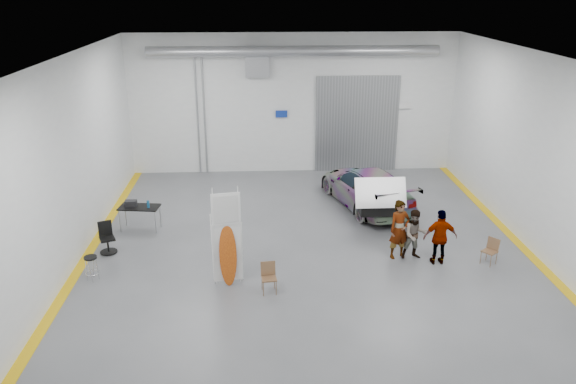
{
  "coord_description": "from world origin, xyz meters",
  "views": [
    {
      "loc": [
        -1.46,
        -15.86,
        7.94
      ],
      "look_at": [
        -0.56,
        1.27,
        1.5
      ],
      "focal_mm": 35.0,
      "sensor_mm": 36.0,
      "label": 1
    }
  ],
  "objects_px": {
    "person_a": "(399,229)",
    "folding_chair_near": "(269,284)",
    "sedan_car": "(366,187)",
    "person_c": "(440,237)",
    "office_chair": "(108,239)",
    "shop_stool": "(92,269)",
    "folding_chair_far": "(489,256)",
    "surfboard_display": "(226,246)",
    "work_table": "(137,207)",
    "person_b": "(415,235)"
  },
  "relations": [
    {
      "from": "surfboard_display",
      "to": "work_table",
      "type": "height_order",
      "value": "surfboard_display"
    },
    {
      "from": "person_a",
      "to": "folding_chair_near",
      "type": "xyz_separation_m",
      "value": [
        -3.99,
        -1.88,
        -0.66
      ]
    },
    {
      "from": "office_chair",
      "to": "person_a",
      "type": "bearing_deg",
      "value": -28.87
    },
    {
      "from": "person_c",
      "to": "shop_stool",
      "type": "relative_size",
      "value": 2.32
    },
    {
      "from": "surfboard_display",
      "to": "folding_chair_far",
      "type": "relative_size",
      "value": 3.6
    },
    {
      "from": "sedan_car",
      "to": "person_a",
      "type": "bearing_deg",
      "value": 77.07
    },
    {
      "from": "person_b",
      "to": "office_chair",
      "type": "relative_size",
      "value": 1.61
    },
    {
      "from": "sedan_car",
      "to": "person_a",
      "type": "height_order",
      "value": "person_a"
    },
    {
      "from": "shop_stool",
      "to": "folding_chair_near",
      "type": "bearing_deg",
      "value": -10.48
    },
    {
      "from": "person_a",
      "to": "folding_chair_near",
      "type": "bearing_deg",
      "value": -171.7
    },
    {
      "from": "person_a",
      "to": "person_c",
      "type": "xyz_separation_m",
      "value": [
        1.11,
        -0.46,
        -0.07
      ]
    },
    {
      "from": "sedan_car",
      "to": "person_c",
      "type": "xyz_separation_m",
      "value": [
        1.32,
        -4.74,
        0.13
      ]
    },
    {
      "from": "sedan_car",
      "to": "shop_stool",
      "type": "height_order",
      "value": "sedan_car"
    },
    {
      "from": "work_table",
      "to": "office_chair",
      "type": "height_order",
      "value": "work_table"
    },
    {
      "from": "folding_chair_near",
      "to": "shop_stool",
      "type": "relative_size",
      "value": 1.14
    },
    {
      "from": "person_b",
      "to": "work_table",
      "type": "distance_m",
      "value": 9.18
    },
    {
      "from": "surfboard_display",
      "to": "folding_chair_near",
      "type": "xyz_separation_m",
      "value": [
        1.15,
        -0.5,
        -0.9
      ]
    },
    {
      "from": "folding_chair_near",
      "to": "folding_chair_far",
      "type": "xyz_separation_m",
      "value": [
        6.6,
        1.3,
        -0.01
      ]
    },
    {
      "from": "person_a",
      "to": "surfboard_display",
      "type": "distance_m",
      "value": 5.33
    },
    {
      "from": "person_a",
      "to": "person_c",
      "type": "distance_m",
      "value": 1.21
    },
    {
      "from": "person_b",
      "to": "work_table",
      "type": "height_order",
      "value": "person_b"
    },
    {
      "from": "person_b",
      "to": "shop_stool",
      "type": "bearing_deg",
      "value": -177.09
    },
    {
      "from": "person_b",
      "to": "sedan_car",
      "type": "bearing_deg",
      "value": 96.39
    },
    {
      "from": "work_table",
      "to": "folding_chair_far",
      "type": "bearing_deg",
      "value": -15.69
    },
    {
      "from": "folding_chair_near",
      "to": "folding_chair_far",
      "type": "distance_m",
      "value": 6.72
    },
    {
      "from": "folding_chair_near",
      "to": "office_chair",
      "type": "xyz_separation_m",
      "value": [
        -4.95,
        2.7,
        0.17
      ]
    },
    {
      "from": "surfboard_display",
      "to": "shop_stool",
      "type": "bearing_deg",
      "value": 164.13
    },
    {
      "from": "person_a",
      "to": "work_table",
      "type": "bearing_deg",
      "value": 146.39
    },
    {
      "from": "person_a",
      "to": "shop_stool",
      "type": "relative_size",
      "value": 2.5
    },
    {
      "from": "person_a",
      "to": "folding_chair_far",
      "type": "relative_size",
      "value": 2.31
    },
    {
      "from": "surfboard_display",
      "to": "person_a",
      "type": "bearing_deg",
      "value": 5.43
    },
    {
      "from": "person_c",
      "to": "shop_stool",
      "type": "distance_m",
      "value": 10.1
    },
    {
      "from": "surfboard_display",
      "to": "folding_chair_far",
      "type": "distance_m",
      "value": 7.84
    },
    {
      "from": "sedan_car",
      "to": "person_c",
      "type": "distance_m",
      "value": 4.92
    },
    {
      "from": "office_chair",
      "to": "sedan_car",
      "type": "bearing_deg",
      "value": -2.0
    },
    {
      "from": "person_a",
      "to": "person_b",
      "type": "xyz_separation_m",
      "value": [
        0.46,
        -0.09,
        -0.14
      ]
    },
    {
      "from": "sedan_car",
      "to": "folding_chair_near",
      "type": "distance_m",
      "value": 7.24
    },
    {
      "from": "person_a",
      "to": "shop_stool",
      "type": "xyz_separation_m",
      "value": [
        -8.96,
        -0.96,
        -0.56
      ]
    },
    {
      "from": "folding_chair_far",
      "to": "sedan_car",
      "type": "bearing_deg",
      "value": 171.8
    },
    {
      "from": "office_chair",
      "to": "person_c",
      "type": "bearing_deg",
      "value": -30.87
    },
    {
      "from": "work_table",
      "to": "office_chair",
      "type": "bearing_deg",
      "value": -109.7
    },
    {
      "from": "folding_chair_near",
      "to": "shop_stool",
      "type": "height_order",
      "value": "folding_chair_near"
    },
    {
      "from": "folding_chair_far",
      "to": "office_chair",
      "type": "bearing_deg",
      "value": -135.18
    },
    {
      "from": "person_c",
      "to": "surfboard_display",
      "type": "xyz_separation_m",
      "value": [
        -6.26,
        -0.92,
        0.31
      ]
    },
    {
      "from": "person_a",
      "to": "folding_chair_near",
      "type": "height_order",
      "value": "person_a"
    },
    {
      "from": "surfboard_display",
      "to": "work_table",
      "type": "bearing_deg",
      "value": 119.93
    },
    {
      "from": "folding_chair_near",
      "to": "office_chair",
      "type": "relative_size",
      "value": 0.86
    },
    {
      "from": "person_a",
      "to": "folding_chair_far",
      "type": "xyz_separation_m",
      "value": [
        2.61,
        -0.58,
        -0.68
      ]
    },
    {
      "from": "person_b",
      "to": "surfboard_display",
      "type": "distance_m",
      "value": 5.77
    },
    {
      "from": "work_table",
      "to": "person_b",
      "type": "bearing_deg",
      "value": -16.37
    }
  ]
}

